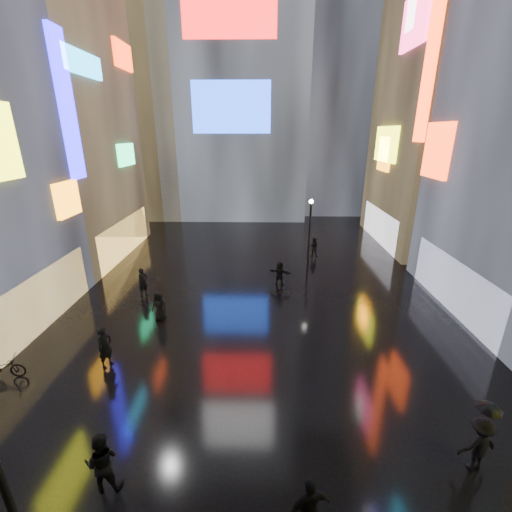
{
  "coord_description": "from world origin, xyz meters",
  "views": [
    {
      "loc": [
        0.25,
        -0.8,
        9.66
      ],
      "look_at": [
        0.0,
        12.0,
        5.0
      ],
      "focal_mm": 24.0,
      "sensor_mm": 36.0,
      "label": 1
    }
  ],
  "objects_px": {
    "lamp_near": "(4,486)",
    "lamp_far": "(310,230)",
    "bicycle": "(2,367)",
    "pedestrian_3": "(309,509)"
  },
  "relations": [
    {
      "from": "lamp_far",
      "to": "bicycle",
      "type": "relative_size",
      "value": 2.82
    },
    {
      "from": "lamp_near",
      "to": "bicycle",
      "type": "distance_m",
      "value": 9.07
    },
    {
      "from": "lamp_far",
      "to": "pedestrian_3",
      "type": "bearing_deg",
      "value": -96.98
    },
    {
      "from": "lamp_far",
      "to": "pedestrian_3",
      "type": "distance_m",
      "value": 18.41
    },
    {
      "from": "lamp_near",
      "to": "lamp_far",
      "type": "distance_m",
      "value": 21.01
    },
    {
      "from": "lamp_near",
      "to": "lamp_far",
      "type": "height_order",
      "value": "same"
    },
    {
      "from": "bicycle",
      "to": "lamp_near",
      "type": "bearing_deg",
      "value": -146.5
    },
    {
      "from": "pedestrian_3",
      "to": "bicycle",
      "type": "bearing_deg",
      "value": -45.87
    },
    {
      "from": "lamp_near",
      "to": "pedestrian_3",
      "type": "height_order",
      "value": "lamp_near"
    },
    {
      "from": "lamp_near",
      "to": "bicycle",
      "type": "relative_size",
      "value": 2.82
    }
  ]
}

